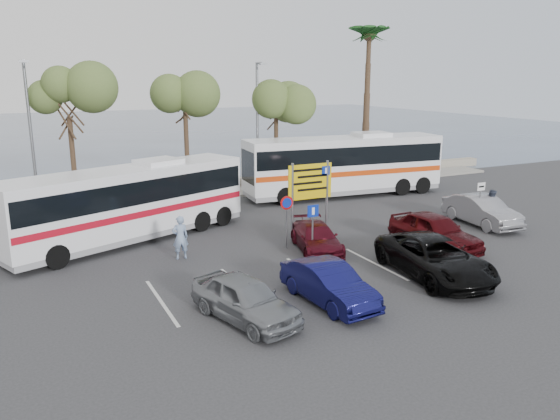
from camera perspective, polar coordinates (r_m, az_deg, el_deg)
name	(u,v)px	position (r m, az deg, el deg)	size (l,w,h in m)	color
ground	(326,262)	(22.28, 4.84, -5.48)	(120.00, 120.00, 0.00)	#2F2F31
kerb_strip	(212,195)	(34.57, -7.13, 1.59)	(44.00, 2.40, 0.15)	gray
seawall	(202,186)	(36.38, -8.18, 2.53)	(48.00, 0.80, 0.60)	gray
sea	(100,131)	(79.09, -18.25, 7.84)	(140.00, 140.00, 0.00)	#3C4B60
tree_left	(68,101)	(32.14, -21.29, 10.52)	(3.20, 3.20, 7.20)	#382619
tree_mid	(184,88)	(33.35, -9.97, 12.45)	(3.20, 3.20, 8.00)	#382619
tree_right	(276,95)	(35.52, -0.41, 11.94)	(3.20, 3.20, 7.40)	#382619
palm_tree	(369,37)	(39.13, 9.30, 17.37)	(4.80, 4.80, 11.20)	#382619
street_lamp_left	(31,130)	(31.64, -24.61, 7.61)	(0.45, 1.15, 8.01)	slate
street_lamp_right	(258,121)	(34.55, -2.33, 9.27)	(0.45, 1.15, 8.01)	slate
direction_sign	(310,187)	(24.79, 3.16, 2.37)	(2.20, 0.12, 3.60)	slate
sign_no_stop	(287,213)	(23.55, 0.69, -0.36)	(0.60, 0.08, 2.35)	slate
sign_parking	(313,223)	(22.40, 3.44, -1.41)	(0.50, 0.07, 2.25)	slate
sign_taxi	(480,198)	(29.04, 20.18, 1.20)	(0.50, 0.07, 2.20)	slate
lane_markings	(314,275)	(20.93, 3.55, -6.75)	(12.02, 4.20, 0.01)	silver
coach_bus_left	(129,206)	(25.52, -15.51, 0.45)	(11.60, 6.48, 3.59)	white
coach_bus_right	(344,167)	(34.36, 6.68, 4.48)	(12.75, 3.87, 3.91)	white
car_silver_a	(245,299)	(17.00, -3.68, -9.25)	(1.64, 4.08, 1.39)	gray
car_blue	(329,284)	(18.27, 5.12, -7.68)	(1.42, 4.06, 1.34)	#0F1048
car_maroon	(316,238)	(23.52, 3.83, -2.91)	(1.64, 4.03, 1.17)	#4D0C18
car_red	(435,231)	(24.69, 15.87, -2.13)	(1.85, 4.59, 1.56)	#44090D
suv_black	(435,258)	(21.24, 15.86, -4.83)	(2.48, 5.39, 1.50)	black
car_silver_b	(482,211)	(29.33, 20.33, -0.05)	(1.57, 4.51, 1.49)	gray
pedestrian_near	(180,237)	(22.75, -10.38, -2.84)	(0.67, 0.44, 1.82)	#839BBE
pedestrian_far	(491,207)	(29.70, 21.17, 0.32)	(0.86, 0.67, 1.77)	#31394A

